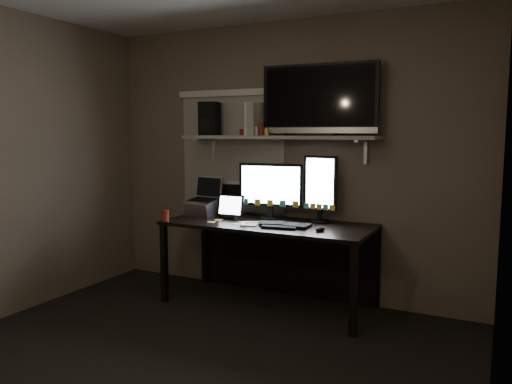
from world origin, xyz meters
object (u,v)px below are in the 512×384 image
Objects in this scene: monitor_landscape at (271,191)px; tv at (319,100)px; keyboard at (284,225)px; mouse at (320,229)px; monitor_portrait at (320,189)px; desk at (273,240)px; game_console at (256,119)px; laptop at (203,197)px; speaker at (210,119)px; cup at (165,215)px; tablet at (231,207)px.

tv is at bearing 3.50° from monitor_landscape.
mouse reaches higher than keyboard.
tv is (0.17, 0.33, 1.04)m from keyboard.
desk is at bearing -163.44° from monitor_portrait.
keyboard is at bearing -24.77° from game_console.
game_console is (0.49, 0.14, 0.72)m from laptop.
desk is 1.78× the size of tv.
monitor_landscape reaches higher than mouse.
desk is 3.06× the size of monitor_portrait.
monitor_portrait is at bearing -13.47° from speaker.
game_console is at bearing 155.12° from desk.
cup is (-1.38, -0.17, 0.03)m from mouse.
cup is 0.33× the size of game_console.
tablet is at bearing -161.73° from monitor_landscape.
laptop is at bearing 168.19° from tablet.
game_console reaches higher than keyboard.
laptop is 3.64× the size of cup.
tablet is 2.65× the size of cup.
monitor_portrait reaches higher than keyboard.
tablet is 0.82m from game_console.
cup is (-0.85, -0.44, 0.23)m from desk.
cup is at bearing -122.45° from speaker.
speaker reaches higher than desk.
mouse is at bearing -68.13° from monitor_portrait.
speaker is at bearing 153.26° from keyboard.
monitor_portrait is at bearing 47.07° from keyboard.
laptop is at bearing -151.68° from game_console.
game_console is (-0.62, 0.00, 0.60)m from monitor_portrait.
tv is at bearing 13.52° from game_console.
laptop is 0.35× the size of tv.
tv reaches higher than mouse.
monitor_portrait is 0.86m from game_console.
game_console is (-0.59, -0.02, -0.16)m from tv.
monitor_portrait reaches higher than laptop.
tv reaches higher than speaker.
speaker reaches higher than monitor_landscape.
cup is 1.19m from game_console.
monitor_portrait reaches higher than tablet.
game_console reaches higher than monitor_portrait.
speaker is at bearing 173.00° from mouse.
laptop reaches higher than mouse.
tablet is at bearing -43.38° from speaker.
tv is 0.61m from game_console.
desk is at bearing -20.85° from speaker.
mouse is (0.58, -0.32, -0.24)m from monitor_landscape.
desk is at bearing 10.19° from laptop.
cup is 0.32× the size of speaker.
mouse is at bearing -27.13° from desk.
tv is (1.22, 0.56, 1.00)m from cup.
game_console reaches higher than desk.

